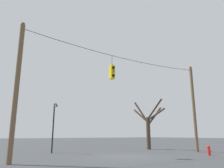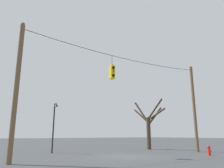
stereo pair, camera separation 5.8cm
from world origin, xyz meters
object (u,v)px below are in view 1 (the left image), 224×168
object	(u,v)px
traffic_light_near_right_pole	(112,72)
street_lamp	(54,118)
fire_hydrant	(209,150)
utility_pole_right	(194,107)
bare_tree	(149,125)
utility_pole_left	(16,88)

from	to	relation	value
traffic_light_near_right_pole	street_lamp	world-z (taller)	traffic_light_near_right_pole
fire_hydrant	utility_pole_right	bearing A→B (deg)	49.10
bare_tree	traffic_light_near_right_pole	bearing A→B (deg)	-148.05
utility_pole_right	traffic_light_near_right_pole	distance (m)	9.63
street_lamp	bare_tree	size ratio (longest dim) A/B	0.80
traffic_light_near_right_pole	street_lamp	size ratio (longest dim) A/B	0.43
utility_pole_left	utility_pole_right	distance (m)	15.93
traffic_light_near_right_pole	bare_tree	bearing A→B (deg)	31.95
utility_pole_left	bare_tree	distance (m)	15.73
bare_tree	utility_pole_right	bearing A→B (deg)	-77.49
utility_pole_right	traffic_light_near_right_pole	bearing A→B (deg)	-179.95
street_lamp	fire_hydrant	world-z (taller)	street_lamp
utility_pole_left	traffic_light_near_right_pole	distance (m)	6.82
street_lamp	bare_tree	xyz separation A→B (m)	(10.51, -0.70, -0.30)
bare_tree	fire_hydrant	world-z (taller)	bare_tree
utility_pole_left	street_lamp	bearing A→B (deg)	53.79
traffic_light_near_right_pole	utility_pole_right	bearing A→B (deg)	0.05
utility_pole_right	bare_tree	size ratio (longest dim) A/B	1.54
fire_hydrant	utility_pole_left	bearing A→B (deg)	168.64
bare_tree	utility_pole_left	bearing A→B (deg)	-160.80
street_lamp	bare_tree	distance (m)	10.53
traffic_light_near_right_pole	fire_hydrant	world-z (taller)	traffic_light_near_right_pole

